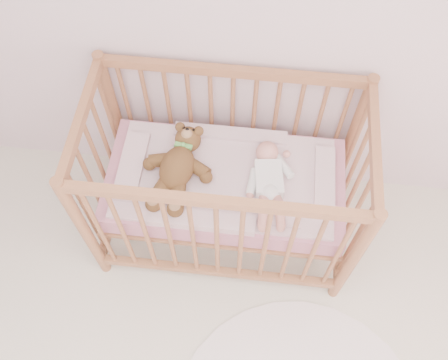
# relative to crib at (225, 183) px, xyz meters

# --- Properties ---
(crib) EXTENTS (1.36, 0.76, 1.00)m
(crib) POSITION_rel_crib_xyz_m (0.00, 0.00, 0.00)
(crib) COLOR #A76C47
(crib) RESTS_ON floor
(mattress) EXTENTS (1.22, 0.62, 0.13)m
(mattress) POSITION_rel_crib_xyz_m (0.00, 0.00, -0.01)
(mattress) COLOR pink
(mattress) RESTS_ON crib
(blanket) EXTENTS (1.10, 0.58, 0.06)m
(blanket) POSITION_rel_crib_xyz_m (0.00, 0.00, 0.06)
(blanket) COLOR #EBA1B1
(blanket) RESTS_ON mattress
(baby) EXTENTS (0.31, 0.54, 0.12)m
(baby) POSITION_rel_crib_xyz_m (0.22, -0.02, 0.14)
(baby) COLOR white
(baby) RESTS_ON blanket
(teddy_bear) EXTENTS (0.45, 0.58, 0.15)m
(teddy_bear) POSITION_rel_crib_xyz_m (-0.24, -0.02, 0.15)
(teddy_bear) COLOR brown
(teddy_bear) RESTS_ON blanket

